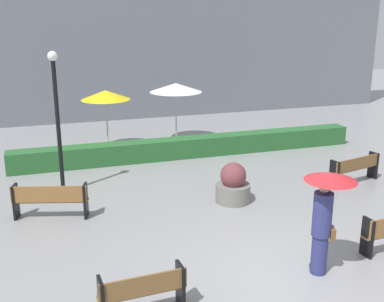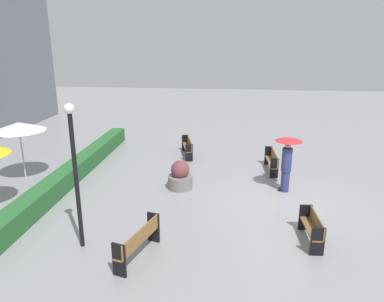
# 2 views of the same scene
# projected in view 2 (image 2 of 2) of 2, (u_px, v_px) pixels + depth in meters

# --- Properties ---
(ground_plane) EXTENTS (60.00, 60.00, 0.00)m
(ground_plane) POSITION_uv_depth(u_px,v_px,m) (281.00, 197.00, 13.67)
(ground_plane) COLOR gray
(bench_far_left) EXTENTS (1.91, 0.86, 0.90)m
(bench_far_left) POSITION_uv_depth(u_px,v_px,m) (139.00, 240.00, 9.72)
(bench_far_left) COLOR olive
(bench_far_left) RESTS_ON ground
(bench_near_right) EXTENTS (1.88, 0.44, 0.88)m
(bench_near_right) POSITION_uv_depth(u_px,v_px,m) (272.00, 160.00, 16.18)
(bench_near_right) COLOR olive
(bench_near_right) RESTS_ON ground
(bench_near_left) EXTENTS (1.54, 0.46, 0.83)m
(bench_near_left) POSITION_uv_depth(u_px,v_px,m) (312.00, 227.00, 10.51)
(bench_near_left) COLOR brown
(bench_near_left) RESTS_ON ground
(bench_far_right) EXTENTS (1.90, 0.77, 0.85)m
(bench_far_right) POSITION_uv_depth(u_px,v_px,m) (188.00, 146.00, 18.29)
(bench_far_right) COLOR brown
(bench_far_right) RESTS_ON ground
(pedestrian_with_umbrella) EXTENTS (1.02, 1.02, 2.14)m
(pedestrian_with_umbrella) POSITION_uv_depth(u_px,v_px,m) (287.00, 156.00, 13.81)
(pedestrian_with_umbrella) COLOR navy
(pedestrian_with_umbrella) RESTS_ON ground
(planter_pot) EXTENTS (0.96, 0.96, 1.13)m
(planter_pot) POSITION_uv_depth(u_px,v_px,m) (180.00, 177.00, 14.32)
(planter_pot) COLOR slate
(planter_pot) RESTS_ON ground
(lamp_post) EXTENTS (0.28, 0.28, 4.09)m
(lamp_post) POSITION_uv_depth(u_px,v_px,m) (75.00, 163.00, 9.72)
(lamp_post) COLOR black
(lamp_post) RESTS_ON ground
(patio_umbrella_white) EXTENTS (2.09, 2.09, 2.42)m
(patio_umbrella_white) POSITION_uv_depth(u_px,v_px,m) (19.00, 127.00, 14.79)
(patio_umbrella_white) COLOR silver
(patio_umbrella_white) RESTS_ON ground
(hedge_strip) EXTENTS (12.82, 0.70, 0.71)m
(hedge_strip) POSITION_uv_depth(u_px,v_px,m) (72.00, 173.00, 15.10)
(hedge_strip) COLOR #28602D
(hedge_strip) RESTS_ON ground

